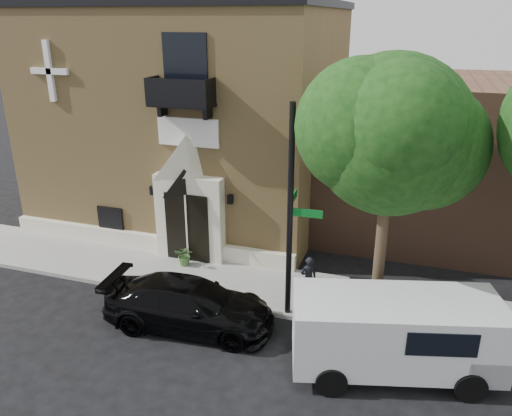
{
  "coord_description": "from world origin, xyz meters",
  "views": [
    {
      "loc": [
        6.63,
        -12.67,
        8.65
      ],
      "look_at": [
        1.81,
        2.0,
        2.73
      ],
      "focal_mm": 35.0,
      "sensor_mm": 36.0,
      "label": 1
    }
  ],
  "objects_px": {
    "black_sedan": "(189,304)",
    "fire_hydrant": "(347,304)",
    "street_sign": "(291,214)",
    "dumpster": "(377,303)",
    "cargo_van": "(403,333)",
    "pedestrian_near": "(308,278)"
  },
  "relations": [
    {
      "from": "cargo_van",
      "to": "fire_hydrant",
      "type": "bearing_deg",
      "value": 114.68
    },
    {
      "from": "cargo_van",
      "to": "street_sign",
      "type": "height_order",
      "value": "street_sign"
    },
    {
      "from": "cargo_van",
      "to": "fire_hydrant",
      "type": "distance_m",
      "value": 2.72
    },
    {
      "from": "dumpster",
      "to": "black_sedan",
      "type": "bearing_deg",
      "value": -169.43
    },
    {
      "from": "black_sedan",
      "to": "cargo_van",
      "type": "bearing_deg",
      "value": -95.9
    },
    {
      "from": "fire_hydrant",
      "to": "pedestrian_near",
      "type": "xyz_separation_m",
      "value": [
        -1.32,
        0.47,
        0.4
      ]
    },
    {
      "from": "street_sign",
      "to": "dumpster",
      "type": "height_order",
      "value": "street_sign"
    },
    {
      "from": "street_sign",
      "to": "dumpster",
      "type": "bearing_deg",
      "value": 5.78
    },
    {
      "from": "cargo_van",
      "to": "pedestrian_near",
      "type": "height_order",
      "value": "cargo_van"
    },
    {
      "from": "street_sign",
      "to": "pedestrian_near",
      "type": "xyz_separation_m",
      "value": [
        0.41,
        0.9,
        -2.48
      ]
    },
    {
      "from": "street_sign",
      "to": "pedestrian_near",
      "type": "relative_size",
      "value": 4.27
    },
    {
      "from": "cargo_van",
      "to": "pedestrian_near",
      "type": "xyz_separation_m",
      "value": [
        -2.99,
        2.5,
        -0.28
      ]
    },
    {
      "from": "black_sedan",
      "to": "fire_hydrant",
      "type": "bearing_deg",
      "value": -71.26
    },
    {
      "from": "dumpster",
      "to": "cargo_van",
      "type": "bearing_deg",
      "value": -77.15
    },
    {
      "from": "fire_hydrant",
      "to": "cargo_van",
      "type": "bearing_deg",
      "value": -50.43
    },
    {
      "from": "street_sign",
      "to": "dumpster",
      "type": "relative_size",
      "value": 3.54
    },
    {
      "from": "dumpster",
      "to": "pedestrian_near",
      "type": "distance_m",
      "value": 2.27
    },
    {
      "from": "fire_hydrant",
      "to": "pedestrian_near",
      "type": "height_order",
      "value": "pedestrian_near"
    },
    {
      "from": "black_sedan",
      "to": "street_sign",
      "type": "xyz_separation_m",
      "value": [
        2.65,
        1.44,
        2.65
      ]
    },
    {
      "from": "cargo_van",
      "to": "fire_hydrant",
      "type": "xyz_separation_m",
      "value": [
        -1.68,
        2.03,
        -0.68
      ]
    },
    {
      "from": "cargo_van",
      "to": "dumpster",
      "type": "xyz_separation_m",
      "value": [
        -0.79,
        2.0,
        -0.47
      ]
    },
    {
      "from": "street_sign",
      "to": "pedestrian_near",
      "type": "height_order",
      "value": "street_sign"
    }
  ]
}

